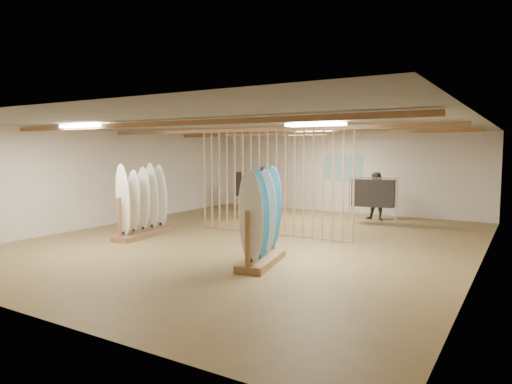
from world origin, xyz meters
The scene contains 16 objects.
floor centered at (0.00, 0.00, 0.00)m, with size 12.00×12.00×0.00m, color olive.
ceiling centered at (0.00, 0.00, 2.80)m, with size 12.00×12.00×0.00m, color gray.
wall_back centered at (0.00, 6.00, 1.40)m, with size 12.00×12.00×0.00m, color silver.
wall_front centered at (0.00, -6.00, 1.40)m, with size 12.00×12.00×0.00m, color silver.
wall_left centered at (-5.00, 0.00, 1.40)m, with size 12.00×12.00×0.00m, color silver.
wall_right centered at (5.00, 0.00, 1.40)m, with size 12.00×12.00×0.00m, color silver.
ceiling_slats centered at (0.00, 0.00, 2.72)m, with size 9.50×6.12×0.10m, color #956A43.
light_panels centered at (0.00, 0.00, 2.74)m, with size 1.20×0.35×0.06m, color white.
bamboo_partition centered at (0.00, 0.80, 1.40)m, with size 4.45×0.05×2.78m.
poster centered at (0.00, 5.98, 1.60)m, with size 1.40×0.03×0.90m, color teal.
rack_left centered at (-2.76, -1.07, 0.62)m, with size 0.75×1.97×1.83m.
rack_right centered at (1.34, -2.00, 0.65)m, with size 0.86×1.73×1.92m.
clothing_rack_a centered at (-2.77, 4.36, 0.99)m, with size 1.42×0.54×1.53m.
clothing_rack_b centered at (1.73, 3.93, 0.94)m, with size 1.34×0.50×1.44m.
shopper_a centered at (-1.58, 3.18, 0.97)m, with size 0.71×0.48×1.95m, color #24262C.
shopper_b centered at (1.61, 4.76, 0.86)m, with size 0.83×0.65×1.73m, color #403731.
Camera 1 is at (5.77, -9.53, 2.23)m, focal length 32.00 mm.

